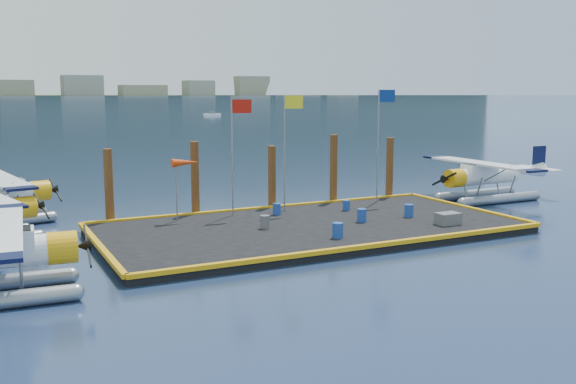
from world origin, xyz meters
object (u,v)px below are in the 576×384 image
flagpole_red (236,139)px  flagpole_blue (381,129)px  piling_4 (390,170)px  drum_2 (409,211)px  drum_5 (277,209)px  piling_0 (109,189)px  drum_4 (346,205)px  seaplane_d (484,179)px  piling_1 (195,181)px  crate (448,219)px  windsock (185,164)px  drum_0 (265,222)px  drum_1 (362,215)px  drum_3 (338,230)px  flagpole_yellow (288,135)px  piling_2 (272,180)px  piling_3 (334,171)px

flagpole_red → flagpole_blue: (8.99, -0.00, 0.29)m
piling_4 → flagpole_blue: bearing=-138.4°
flagpole_blue → flagpole_red: bearing=180.0°
drum_2 → drum_5: size_ratio=1.09×
piling_0 → drum_4: bearing=-14.1°
seaplane_d → flagpole_blue: flagpole_blue is taller
drum_5 → piling_1: (-3.62, 2.47, 1.40)m
crate → windsock: size_ratio=0.37×
flagpole_blue → piling_4: 3.61m
flagpole_red → windsock: flagpole_red is taller
piling_1 → piling_4: 12.50m
drum_0 → drum_4: bearing=20.9°
drum_1 → drum_3: drum_3 is taller
windsock → drum_2: bearing=-22.8°
crate → piling_1: bearing=140.0°
seaplane_d → drum_0: 16.52m
crate → windsock: bearing=148.4°
drum_5 → piling_0: (-8.12, 2.47, 1.30)m
flagpole_yellow → windsock: 5.87m
crate → piling_0: size_ratio=0.29×
drum_0 → piling_4: (10.83, 5.28, 1.29)m
drum_2 → windsock: bearing=157.2°
piling_1 → piling_2: size_ratio=1.11×
flagpole_red → windsock: bearing=180.0°
drum_4 → crate: size_ratio=0.49×
drum_5 → piling_4: (8.88, 2.47, 1.30)m
drum_1 → piling_4: piling_4 is taller
drum_3 → drum_2: bearing=23.4°
drum_3 → piling_2: piling_2 is taller
windsock → piling_3: piling_3 is taller
piling_2 → seaplane_d: bearing=-10.1°
piling_0 → piling_4: 17.00m
piling_1 → drum_3: bearing=-66.3°
drum_2 → drum_5: bearing=148.8°
drum_3 → windsock: bearing=124.6°
seaplane_d → piling_2: (-13.42, 2.40, 0.46)m
crate → flagpole_red: (-8.33, 6.81, 3.71)m
piling_3 → piling_1: bearing=180.0°
crate → piling_2: piling_2 is taller
flagpole_red → piling_0: flagpole_red is taller
piling_4 → drum_4: bearing=-148.5°
drum_3 → windsock: windsock is taller
drum_5 → piling_3: size_ratio=0.14×
drum_4 → piling_4: bearing=31.5°
seaplane_d → piling_1: size_ratio=2.19×
flagpole_red → flagpole_blue: size_ratio=0.92×
drum_0 → flagpole_yellow: bearing=50.5°
flagpole_blue → piling_2: size_ratio=1.71×
drum_5 → flagpole_blue: flagpole_blue is taller
drum_5 → windsock: size_ratio=0.19×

